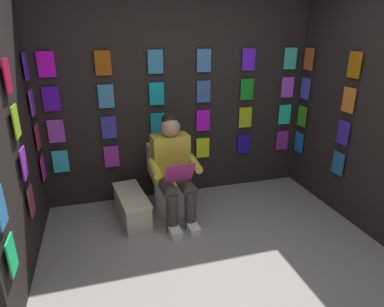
% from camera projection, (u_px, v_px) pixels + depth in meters
% --- Properties ---
extents(ground_plane, '(30.00, 30.00, 0.00)m').
position_uv_depth(ground_plane, '(239.00, 296.00, 2.63)').
color(ground_plane, gray).
extents(display_wall_back, '(3.35, 0.14, 2.47)m').
position_uv_depth(display_wall_back, '(179.00, 98.00, 3.97)').
color(display_wall_back, black).
rests_on(display_wall_back, ground).
extents(display_wall_left, '(0.14, 1.91, 2.47)m').
position_uv_depth(display_wall_left, '(354.00, 107.00, 3.49)').
color(display_wall_left, black).
rests_on(display_wall_left, ground).
extents(display_wall_right, '(0.14, 1.91, 2.47)m').
position_uv_depth(display_wall_right, '(6.00, 132.00, 2.63)').
color(display_wall_right, black).
rests_on(display_wall_right, ground).
extents(toilet, '(0.41, 0.56, 0.77)m').
position_uv_depth(toilet, '(169.00, 183.00, 3.82)').
color(toilet, white).
rests_on(toilet, ground).
extents(person_reading, '(0.54, 0.70, 1.19)m').
position_uv_depth(person_reading, '(174.00, 169.00, 3.53)').
color(person_reading, gold).
rests_on(person_reading, ground).
extents(comic_longbox_near, '(0.37, 0.76, 0.31)m').
position_uv_depth(comic_longbox_near, '(132.00, 206.00, 3.65)').
color(comic_longbox_near, beige).
rests_on(comic_longbox_near, ground).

